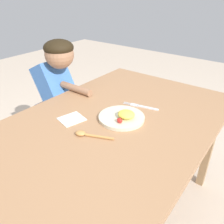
# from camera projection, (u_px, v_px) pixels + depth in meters

# --- Properties ---
(ground_plane) EXTENTS (8.00, 8.00, 0.00)m
(ground_plane) POSITION_uv_depth(u_px,v_px,m) (112.00, 214.00, 1.52)
(ground_plane) COLOR beige
(dining_table) EXTENTS (1.42, 0.92, 0.73)m
(dining_table) POSITION_uv_depth(u_px,v_px,m) (112.00, 132.00, 1.19)
(dining_table) COLOR #A2744E
(dining_table) RESTS_ON ground_plane
(plate) EXTENTS (0.24, 0.24, 0.05)m
(plate) POSITION_uv_depth(u_px,v_px,m) (122.00, 117.00, 1.17)
(plate) COLOR beige
(plate) RESTS_ON dining_table
(fork) EXTENTS (0.06, 0.21, 0.01)m
(fork) POSITION_uv_depth(u_px,v_px,m) (142.00, 106.00, 1.29)
(fork) COLOR silver
(fork) RESTS_ON dining_table
(spoon) EXTENTS (0.09, 0.18, 0.02)m
(spoon) POSITION_uv_depth(u_px,v_px,m) (87.00, 134.00, 1.04)
(spoon) COLOR #C18747
(spoon) RESTS_ON dining_table
(person) EXTENTS (0.21, 0.47, 1.05)m
(person) POSITION_uv_depth(u_px,v_px,m) (57.00, 103.00, 1.66)
(person) COLOR #444963
(person) RESTS_ON ground_plane
(napkin) EXTENTS (0.14, 0.14, 0.00)m
(napkin) POSITION_uv_depth(u_px,v_px,m) (72.00, 119.00, 1.17)
(napkin) COLOR white
(napkin) RESTS_ON dining_table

